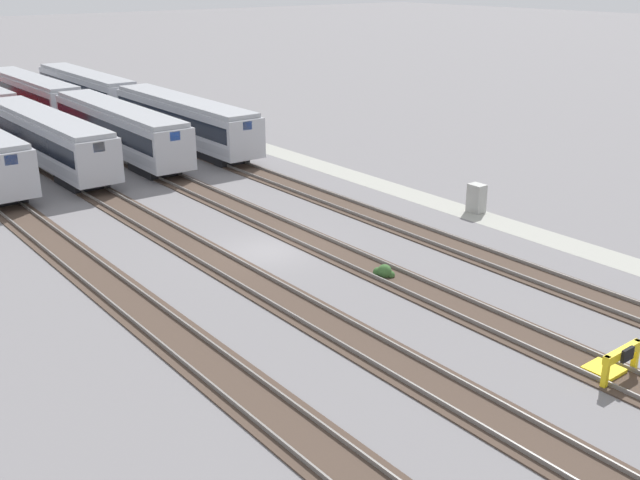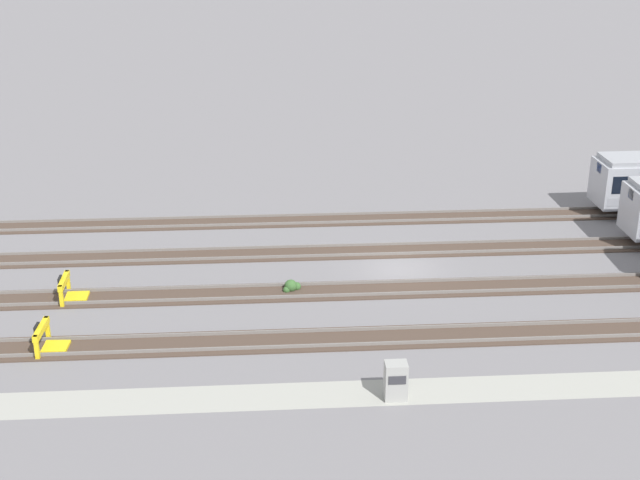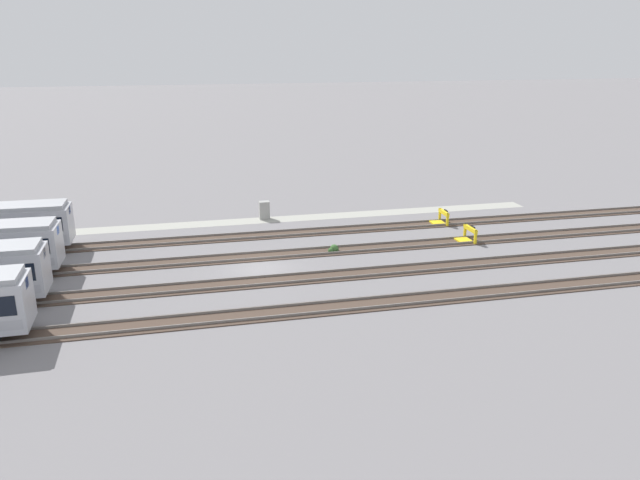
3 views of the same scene
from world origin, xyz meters
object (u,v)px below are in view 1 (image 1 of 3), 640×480
object	(u,v)px
bumper_stop_near_inner_track	(614,363)
electrical_cabinet	(476,198)
subway_car_back_row_centre	(47,138)
subway_car_front_row_leftmost	(184,120)
subway_car_front_row_centre	(32,95)
subway_car_front_row_rightmost	(86,90)
subway_car_back_row_leftmost	(119,129)
weed_clump	(384,272)

from	to	relation	value
bumper_stop_near_inner_track	electrical_cabinet	distance (m)	17.92
bumper_stop_near_inner_track	subway_car_back_row_centre	bearing A→B (deg)	7.49
subway_car_front_row_leftmost	subway_car_front_row_centre	size ratio (longest dim) A/B	1.00
subway_car_back_row_centre	bumper_stop_near_inner_track	distance (m)	39.56
subway_car_front_row_rightmost	subway_car_back_row_leftmost	xyz separation A→B (m)	(-18.94, 5.08, 0.00)
subway_car_front_row_rightmost	subway_car_back_row_centre	xyz separation A→B (m)	(-18.94, 10.22, 0.00)
bumper_stop_near_inner_track	subway_car_front_row_rightmost	bearing A→B (deg)	-4.98
subway_car_front_row_centre	subway_car_back_row_centre	bearing A→B (deg)	164.69
subway_car_front_row_rightmost	electrical_cabinet	bearing A→B (deg)	-173.29
bumper_stop_near_inner_track	subway_car_back_row_leftmost	bearing A→B (deg)	0.03
bumper_stop_near_inner_track	electrical_cabinet	size ratio (longest dim) A/B	1.25
subway_car_front_row_centre	subway_car_front_row_rightmost	distance (m)	5.03
subway_car_back_row_leftmost	weed_clump	world-z (taller)	subway_car_back_row_leftmost
subway_car_front_row_leftmost	subway_car_front_row_centre	world-z (taller)	same
subway_car_front_row_leftmost	weed_clump	xyz separation A→B (m)	(-28.20, 5.40, -1.80)
subway_car_back_row_centre	subway_car_front_row_rightmost	bearing A→B (deg)	-28.34
subway_car_front_row_rightmost	subway_car_back_row_leftmost	size ratio (longest dim) A/B	1.00
subway_car_front_row_leftmost	subway_car_front_row_rightmost	size ratio (longest dim) A/B	1.00
subway_car_back_row_centre	electrical_cabinet	size ratio (longest dim) A/B	11.26
electrical_cabinet	weed_clump	distance (m)	11.08
subway_car_front_row_centre	electrical_cabinet	xyz separation A→B (m)	(-43.37, -10.13, -1.24)
subway_car_back_row_centre	electrical_cabinet	world-z (taller)	subway_car_back_row_centre
subway_car_front_row_leftmost	electrical_cabinet	xyz separation A→B (m)	(-24.43, -5.00, -1.24)
subway_car_front_row_centre	subway_car_back_row_centre	distance (m)	19.63
weed_clump	subway_car_back_row_centre	bearing A→B (deg)	9.89
subway_car_front_row_leftmost	electrical_cabinet	world-z (taller)	subway_car_front_row_leftmost
subway_car_back_row_leftmost	bumper_stop_near_inner_track	size ratio (longest dim) A/B	9.02
subway_car_front_row_leftmost	subway_car_back_row_leftmost	world-z (taller)	same
subway_car_front_row_centre	weed_clump	size ratio (longest dim) A/B	19.58
subway_car_back_row_leftmost	subway_car_back_row_centre	bearing A→B (deg)	90.00
subway_car_front_row_rightmost	bumper_stop_near_inner_track	bearing A→B (deg)	175.02
subway_car_front_row_leftmost	subway_car_back_row_leftmost	bearing A→B (deg)	90.00
subway_car_front_row_centre	weed_clump	bearing A→B (deg)	179.68
subway_car_front_row_leftmost	subway_car_front_row_rightmost	xyz separation A→B (m)	(18.94, 0.10, 0.00)
electrical_cabinet	subway_car_front_row_rightmost	bearing A→B (deg)	6.71
subway_car_front_row_rightmost	electrical_cabinet	distance (m)	43.69
subway_car_back_row_centre	weed_clump	size ratio (longest dim) A/B	19.58
subway_car_front_row_leftmost	subway_car_front_row_centre	xyz separation A→B (m)	(18.94, 5.13, 0.00)
subway_car_front_row_leftmost	bumper_stop_near_inner_track	bearing A→B (deg)	172.50
bumper_stop_near_inner_track	subway_car_front_row_leftmost	bearing A→B (deg)	-7.50
subway_car_front_row_centre	subway_car_front_row_leftmost	bearing A→B (deg)	-164.84
subway_car_front_row_rightmost	electrical_cabinet	size ratio (longest dim) A/B	11.27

